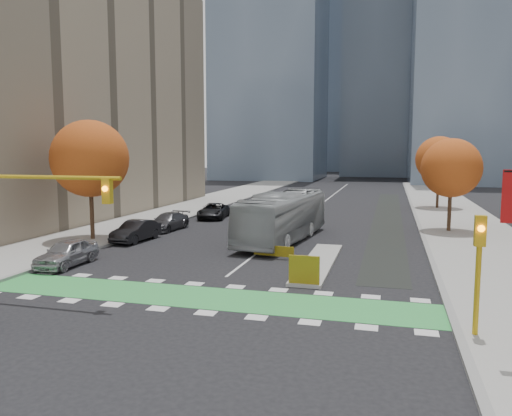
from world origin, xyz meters
The scene contains 24 objects.
ground centered at (0.00, 0.00, 0.00)m, with size 300.00×300.00×0.00m, color black.
sidewalk_west centered at (-13.50, 20.00, 0.07)m, with size 7.00×120.00×0.15m, color gray.
sidewalk_east centered at (13.50, 20.00, 0.07)m, with size 7.00×120.00×0.15m, color gray.
curb_west centered at (-10.00, 20.00, 0.07)m, with size 0.30×120.00×0.16m, color gray.
curb_east centered at (10.00, 20.00, 0.07)m, with size 0.30×120.00×0.16m, color gray.
bike_crossing centered at (0.00, 1.50, 0.01)m, with size 20.00×3.00×0.01m, color green.
centre_line centered at (0.00, 40.00, 0.01)m, with size 0.15×70.00×0.01m, color silver.
bike_lane_paint centered at (7.50, 30.00, 0.01)m, with size 2.50×50.00×0.01m, color black.
median_island centered at (4.00, 9.00, 0.08)m, with size 1.60×10.00×0.16m, color gray.
hazard_board centered at (4.00, 4.20, 0.80)m, with size 1.40×0.12×1.30m, color yellow.
building_west centered at (-24.00, 22.00, 12.50)m, with size 16.00×44.00×25.00m, color gray.
tower_nw centered at (-18.00, 90.00, 35.00)m, with size 22.00×22.00×70.00m, color #47566B.
tower_ne centered at (20.00, 85.00, 30.00)m, with size 18.00×24.00×60.00m, color #47566B.
tower_far centered at (-4.00, 140.00, 40.00)m, with size 26.00×26.00×80.00m, color #47566B.
tree_west centered at (-12.00, 12.00, 5.62)m, with size 5.20×5.20×8.22m.
tree_east_near centered at (12.00, 22.00, 4.86)m, with size 4.40×4.40×7.08m.
tree_east_far centered at (12.50, 38.00, 5.24)m, with size 4.80×4.80×7.65m.
traffic_signal_west centered at (-7.93, -0.51, 4.03)m, with size 8.53×0.56×5.20m.
traffic_signal_east centered at (10.50, -0.51, 2.73)m, with size 0.35×0.43×4.10m.
bus centered at (0.64, 15.42, 1.67)m, with size 2.81×12.02×3.35m, color #959A9C.
parked_car_a centered at (-9.00, 5.00, 0.71)m, with size 1.68×4.19×1.43m, color #A1A1A6.
parked_car_b centered at (-9.00, 12.57, 0.71)m, with size 1.51×4.33×1.43m, color black.
parked_car_c centered at (-9.00, 17.57, 0.66)m, with size 1.86×4.57×1.33m, color #46464A.
parked_car_d centered at (-7.86, 24.84, 0.69)m, with size 2.28×4.94×1.37m, color black.
Camera 1 is at (7.66, -17.69, 6.18)m, focal length 35.00 mm.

